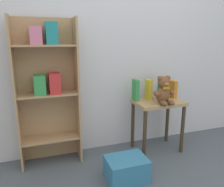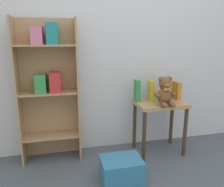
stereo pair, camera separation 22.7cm
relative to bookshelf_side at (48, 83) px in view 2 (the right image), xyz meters
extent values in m
cube|color=silver|center=(0.82, 0.14, 0.43)|extent=(4.80, 0.06, 2.50)
cube|color=tan|center=(-0.29, -0.03, -0.09)|extent=(0.02, 0.24, 1.46)
cube|color=tan|center=(0.29, -0.03, -0.09)|extent=(0.02, 0.24, 1.46)
cube|color=tan|center=(0.00, 0.08, -0.09)|extent=(0.60, 0.02, 1.46)
cube|color=tan|center=(0.00, -0.03, -0.56)|extent=(0.56, 0.22, 0.02)
cube|color=tan|center=(0.00, -0.03, -0.09)|extent=(0.56, 0.22, 0.02)
cube|color=tan|center=(0.00, -0.03, 0.38)|extent=(0.56, 0.22, 0.02)
cube|color=#D17093|center=(-0.07, -0.05, 0.46)|extent=(0.11, 0.17, 0.16)
cube|color=teal|center=(0.07, -0.05, 0.48)|extent=(0.11, 0.17, 0.20)
cube|color=#33934C|center=(-0.07, -0.05, 0.01)|extent=(0.11, 0.17, 0.18)
cube|color=red|center=(0.07, -0.05, 0.02)|extent=(0.11, 0.17, 0.20)
cube|color=tan|center=(1.17, -0.16, -0.25)|extent=(0.53, 0.36, 0.04)
cylinder|color=#3E3121|center=(0.93, -0.31, -0.54)|extent=(0.04, 0.04, 0.55)
cylinder|color=#3E3121|center=(1.40, -0.31, -0.54)|extent=(0.04, 0.04, 0.55)
cylinder|color=#3E3121|center=(0.93, -0.01, -0.54)|extent=(0.04, 0.04, 0.55)
cylinder|color=#3E3121|center=(1.40, -0.01, -0.54)|extent=(0.04, 0.04, 0.55)
ellipsoid|color=brown|center=(1.16, -0.26, -0.14)|extent=(0.16, 0.12, 0.18)
sphere|color=brown|center=(1.16, -0.26, 0.00)|extent=(0.13, 0.13, 0.13)
sphere|color=brown|center=(1.11, -0.26, 0.04)|extent=(0.05, 0.05, 0.05)
sphere|color=brown|center=(1.21, -0.26, 0.04)|extent=(0.05, 0.05, 0.05)
ellipsoid|color=#9B6842|center=(1.16, -0.31, -0.01)|extent=(0.05, 0.04, 0.04)
ellipsoid|color=brown|center=(1.07, -0.27, -0.12)|extent=(0.05, 0.10, 0.05)
ellipsoid|color=brown|center=(1.25, -0.27, -0.12)|extent=(0.05, 0.10, 0.05)
ellipsoid|color=brown|center=(1.12, -0.35, -0.21)|extent=(0.06, 0.11, 0.06)
ellipsoid|color=brown|center=(1.20, -0.35, -0.21)|extent=(0.06, 0.11, 0.06)
cube|color=#C68419|center=(1.16, -0.31, -0.05)|extent=(0.07, 0.02, 0.03)
cube|color=#33934C|center=(0.93, -0.06, -0.11)|extent=(0.04, 0.11, 0.24)
cube|color=gold|center=(1.09, -0.07, -0.12)|extent=(0.04, 0.11, 0.23)
cube|color=teal|center=(1.24, -0.08, -0.10)|extent=(0.04, 0.12, 0.26)
cube|color=orange|center=(1.40, -0.07, -0.13)|extent=(0.05, 0.14, 0.20)
cube|color=teal|center=(0.62, -0.58, -0.71)|extent=(0.36, 0.28, 0.21)
camera|label=1|loc=(-0.08, -2.20, 0.42)|focal=35.00mm
camera|label=2|loc=(0.14, -2.26, 0.42)|focal=35.00mm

